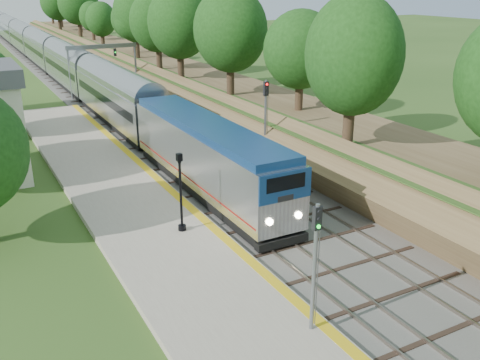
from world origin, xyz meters
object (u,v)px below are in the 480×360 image
train (43,52)px  lamppost_far (181,197)px  signal_platform (315,255)px  signal_gantry (102,56)px  signal_farside (266,114)px

train → lamppost_far: (-3.97, -67.83, 0.02)m
train → signal_platform: (-2.90, -78.48, 1.33)m
signal_gantry → lamppost_far: bearing=-99.2°
signal_gantry → train: 28.21m
signal_farside → lamppost_far: bearing=-141.2°
lamppost_far → signal_farside: (10.17, 8.18, 1.69)m
signal_gantry → train: size_ratio=0.06×
signal_farside → signal_platform: bearing=-115.8°
train → signal_gantry: bearing=-85.0°
signal_platform → train: bearing=87.9°
signal_platform → signal_farside: 20.92m
lamppost_far → signal_farside: size_ratio=0.69×
train → signal_platform: size_ratio=27.38×
signal_gantry → signal_platform: bearing=-96.1°
signal_gantry → signal_farside: bearing=-83.3°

